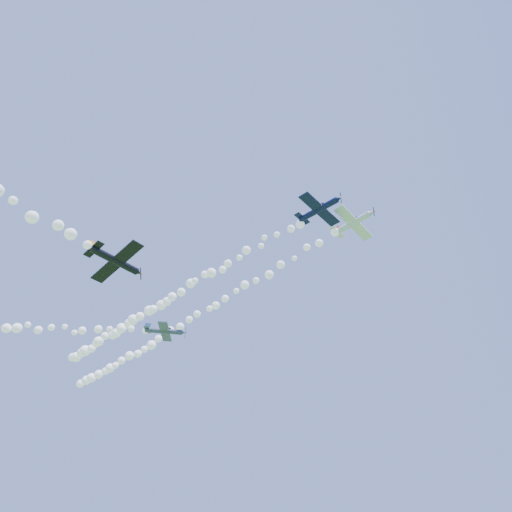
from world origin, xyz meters
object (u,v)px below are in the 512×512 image
at_px(plane_white, 353,223).
at_px(plane_black, 117,261).
at_px(plane_grey, 165,331).
at_px(plane_navy, 320,209).

bearing_deg(plane_white, plane_black, -122.15).
distance_m(plane_white, plane_grey, 38.24).
relative_size(plane_grey, plane_black, 0.96).
distance_m(plane_grey, plane_black, 27.19).
bearing_deg(plane_grey, plane_black, -95.78).
height_order(plane_navy, plane_black, plane_navy).
height_order(plane_white, plane_navy, plane_white).
bearing_deg(plane_navy, plane_white, 73.54).
bearing_deg(plane_black, plane_navy, -42.73).
xyz_separation_m(plane_navy, plane_grey, (-33.19, 9.44, -8.25)).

